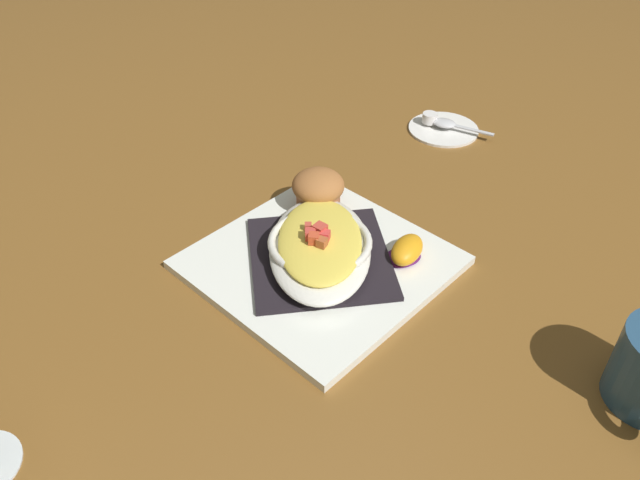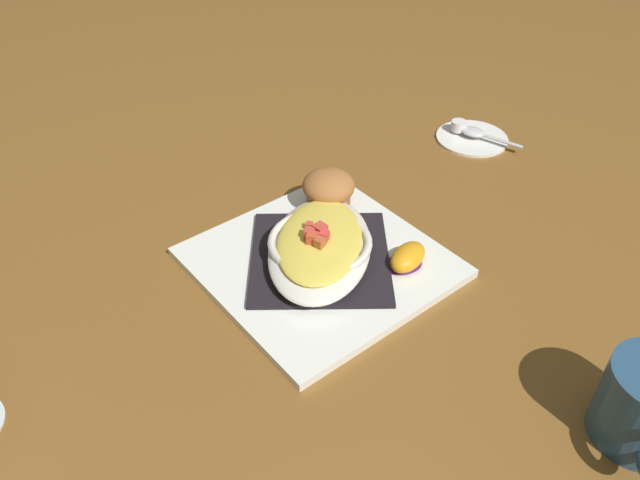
{
  "view_description": "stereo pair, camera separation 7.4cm",
  "coord_description": "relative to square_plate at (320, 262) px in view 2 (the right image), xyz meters",
  "views": [
    {
      "loc": [
        0.31,
        0.49,
        0.51
      ],
      "look_at": [
        0.0,
        0.0,
        0.04
      ],
      "focal_mm": 35.18,
      "sensor_mm": 36.0,
      "label": 1
    },
    {
      "loc": [
        0.24,
        0.52,
        0.51
      ],
      "look_at": [
        0.0,
        0.0,
        0.04
      ],
      "focal_mm": 35.18,
      "sensor_mm": 36.0,
      "label": 2
    }
  ],
  "objects": [
    {
      "name": "ground_plane",
      "position": [
        0.0,
        0.0,
        -0.01
      ],
      "size": [
        2.6,
        2.6,
        0.0
      ],
      "primitive_type": "plane",
      "color": "brown"
    },
    {
      "name": "square_plate",
      "position": [
        0.0,
        0.0,
        0.0
      ],
      "size": [
        0.33,
        0.33,
        0.01
      ],
      "primitive_type": "cube",
      "rotation": [
        0.0,
        0.0,
        0.25
      ],
      "color": "white",
      "rests_on": "ground_plane"
    },
    {
      "name": "folded_napkin",
      "position": [
        0.0,
        0.0,
        0.01
      ],
      "size": [
        0.22,
        0.22,
        0.01
      ],
      "primitive_type": "cube",
      "rotation": [
        0.0,
        0.0,
        1.15
      ],
      "color": "black",
      "rests_on": "square_plate"
    },
    {
      "name": "gratin_dish",
      "position": [
        0.0,
        0.0,
        0.03
      ],
      "size": [
        0.21,
        0.23,
        0.05
      ],
      "color": "silver",
      "rests_on": "folded_napkin"
    },
    {
      "name": "muffin",
      "position": [
        -0.05,
        -0.09,
        0.03
      ],
      "size": [
        0.07,
        0.07,
        0.06
      ],
      "color": "#A5603A",
      "rests_on": "square_plate"
    },
    {
      "name": "orange_garnish",
      "position": [
        -0.09,
        0.05,
        0.02
      ],
      "size": [
        0.07,
        0.06,
        0.03
      ],
      "color": "#511858",
      "rests_on": "square_plate"
    },
    {
      "name": "creamer_saucer",
      "position": [
        -0.35,
        -0.18,
        -0.0
      ],
      "size": [
        0.11,
        0.11,
        0.01
      ],
      "primitive_type": "cylinder",
      "color": "white",
      "rests_on": "ground_plane"
    },
    {
      "name": "spoon",
      "position": [
        -0.35,
        -0.17,
        0.01
      ],
      "size": [
        0.07,
        0.1,
        0.01
      ],
      "color": "silver",
      "rests_on": "creamer_saucer"
    },
    {
      "name": "creamer_cup_0",
      "position": [
        -0.34,
        -0.2,
        0.01
      ],
      "size": [
        0.02,
        0.02,
        0.02
      ],
      "primitive_type": "cylinder",
      "color": "silver",
      "rests_on": "creamer_saucer"
    }
  ]
}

